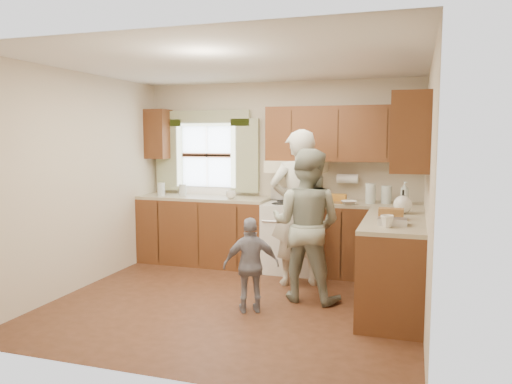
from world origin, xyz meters
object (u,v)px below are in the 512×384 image
(stove, at_px, (294,236))
(woman_left, at_px, (298,208))
(child, at_px, (251,265))
(woman_right, at_px, (306,225))

(stove, xyz_separation_m, woman_left, (0.18, -0.59, 0.46))
(woman_left, bearing_deg, child, 53.10)
(stove, relative_size, woman_left, 0.58)
(woman_right, relative_size, child, 1.70)
(woman_left, distance_m, woman_right, 0.56)
(stove, distance_m, woman_right, 1.21)
(woman_left, height_order, woman_right, woman_left)
(woman_left, height_order, child, woman_left)
(stove, relative_size, woman_right, 0.65)
(stove, xyz_separation_m, woman_right, (0.38, -1.09, 0.35))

